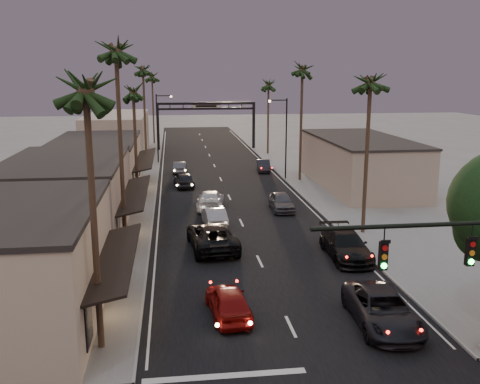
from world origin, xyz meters
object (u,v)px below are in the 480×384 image
object	(u,v)px
palm_la	(85,80)
palm_rb	(302,66)
oncoming_red	(228,301)
curbside_near	(382,309)
palm_ra	(371,77)
oncoming_silver	(214,217)
palm_rc	(269,82)
palm_far	(152,74)
palm_lc	(133,87)
curbside_black	(346,245)
streetlight_right	(284,132)
arch	(206,114)
oncoming_pickup	(212,236)
palm_ld	(143,67)
streetlight_left	(159,123)
palm_lb	(116,45)

from	to	relation	value
palm_la	palm_rb	bearing A→B (deg)	63.83
palm_rb	palm_la	bearing A→B (deg)	-116.17
oncoming_red	curbside_near	size ratio (longest dim) A/B	0.77
palm_ra	curbside_near	size ratio (longest dim) A/B	2.25
oncoming_red	oncoming_silver	xyz separation A→B (m)	(0.59, 15.90, -0.03)
palm_rc	oncoming_silver	xyz separation A→B (m)	(-10.81, -36.59, -9.73)
palm_rb	palm_far	bearing A→B (deg)	116.43
palm_lc	curbside_black	distance (m)	24.14
streetlight_right	palm_rb	world-z (taller)	palm_rb
palm_lc	arch	bearing A→B (deg)	75.80
palm_la	palm_ra	world-z (taller)	same
arch	oncoming_silver	size ratio (longest dim) A/B	3.41
palm_la	palm_far	size ratio (longest dim) A/B	1.00
streetlight_right	palm_la	distance (m)	39.68
oncoming_pickup	curbside_near	world-z (taller)	oncoming_pickup
palm_la	palm_rb	distance (m)	39.01
arch	oncoming_red	size ratio (longest dim) A/B	3.37
oncoming_pickup	oncoming_silver	distance (m)	5.53
arch	palm_ld	distance (m)	18.61
streetlight_left	palm_la	world-z (taller)	palm_la
palm_lc	oncoming_silver	world-z (taller)	palm_lc
curbside_near	arch	bearing A→B (deg)	97.32
curbside_near	palm_lb	bearing A→B (deg)	139.49
curbside_near	palm_rc	bearing A→B (deg)	88.73
palm_lc	palm_far	distance (m)	42.01
streetlight_left	palm_rc	xyz separation A→B (m)	(15.52, 6.00, 5.14)
palm_far	palm_ld	bearing A→B (deg)	-90.75
streetlight_left	palm_ld	distance (m)	7.88
streetlight_right	arch	bearing A→B (deg)	105.47
palm_lc	palm_ld	size ratio (longest dim) A/B	0.86
palm_lc	streetlight_left	bearing A→B (deg)	85.63
streetlight_left	curbside_black	world-z (taller)	streetlight_left
palm_la	oncoming_silver	size ratio (longest dim) A/B	2.96
palm_ra	palm_rb	world-z (taller)	palm_rb
palm_lb	oncoming_red	distance (m)	17.41
palm_lb	palm_rc	xyz separation A→B (m)	(17.20, 42.00, -2.92)
streetlight_left	oncoming_pickup	world-z (taller)	streetlight_left
oncoming_pickup	curbside_black	size ratio (longest dim) A/B	1.08
streetlight_left	palm_rb	xyz separation A→B (m)	(15.52, -14.00, 7.09)
streetlight_right	palm_rb	distance (m)	7.35
streetlight_right	curbside_black	distance (m)	26.38
streetlight_left	oncoming_pickup	bearing A→B (deg)	-83.49
streetlight_right	palm_rc	bearing A→B (deg)	84.95
palm_far	oncoming_red	xyz separation A→B (m)	(5.50, -66.50, -10.67)
palm_la	oncoming_red	bearing A→B (deg)	23.34
palm_ra	palm_rb	distance (m)	20.02
palm_lc	palm_ld	world-z (taller)	palm_ld
arch	streetlight_left	world-z (taller)	streetlight_left
palm_lc	curbside_near	world-z (taller)	palm_lc
streetlight_right	oncoming_red	world-z (taller)	streetlight_right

